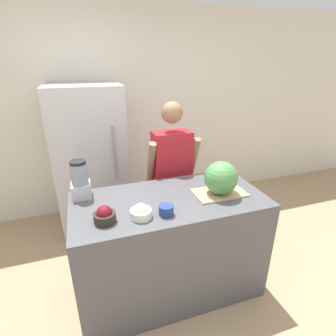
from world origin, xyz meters
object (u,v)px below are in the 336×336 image
Objects in this scene: refrigerator at (91,160)px; blender at (80,181)px; bowl_cream at (141,212)px; bowl_small_blue at (166,210)px; person at (172,177)px; watermelon at (221,178)px; bowl_cherries at (105,215)px.

refrigerator is 1.08m from blender.
bowl_cream is 0.18m from bowl_small_blue.
person is 0.73m from watermelon.
bowl_small_blue is (0.43, -0.05, -0.01)m from bowl_cherries.
blender is (-0.38, 0.44, 0.10)m from bowl_cream.
person is 0.98m from blender.
bowl_cream is (-0.50, -0.78, 0.15)m from person.
blender is (-0.14, 0.42, 0.09)m from bowl_cherries.
person is 0.88m from bowl_small_blue.
bowl_cherries is 1.42× the size of bowl_small_blue.
bowl_cherries is at bearing 173.72° from bowl_small_blue.
refrigerator reaches higher than blender.
refrigerator is at bearing 125.00° from watermelon.
blender is (-1.08, 0.32, -0.01)m from watermelon.
watermelon is at bearing 10.37° from bowl_cream.
person is 5.89× the size of watermelon.
refrigerator is 6.32× the size of watermelon.
bowl_cream is 0.49× the size of blender.
blender is at bearing -96.49° from refrigerator.
refrigerator is 1.68m from watermelon.
refrigerator is 5.49× the size of blender.
refrigerator is at bearing 83.51° from blender.
blender is at bearing 163.66° from watermelon.
bowl_cream is at bearing -48.98° from blender.
watermelon is 1.79× the size of bowl_cream.
person reaches higher than bowl_small_blue.
blender reaches higher than bowl_cream.
refrigerator reaches higher than bowl_cherries.
bowl_cream is at bearing -6.16° from bowl_cherries.
bowl_cream is (-0.69, -0.13, -0.11)m from watermelon.
bowl_cherries is (0.02, -1.47, 0.12)m from refrigerator.
blender reaches higher than bowl_small_blue.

